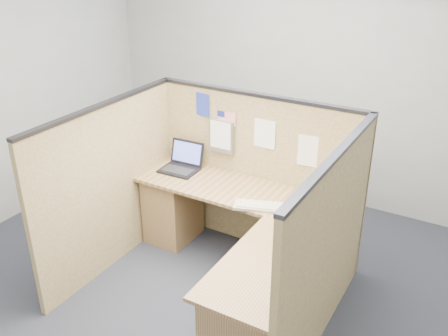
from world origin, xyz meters
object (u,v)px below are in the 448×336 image
Objects in this scene: l_desk at (237,249)px; mouse at (302,217)px; laptop at (183,163)px; keyboard at (263,206)px.

mouse is at bearing 21.65° from l_desk.
l_desk is 1.08m from laptop.
laptop is 1.39m from mouse.
keyboard is at bearing -19.06° from laptop.
l_desk is 18.30× the size of mouse.
laptop is (-0.87, 0.50, 0.40)m from l_desk.
l_desk is 0.43m from keyboard.
l_desk is 0.63m from mouse.
l_desk is at bearing -158.35° from mouse.
laptop is 1.05m from keyboard.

